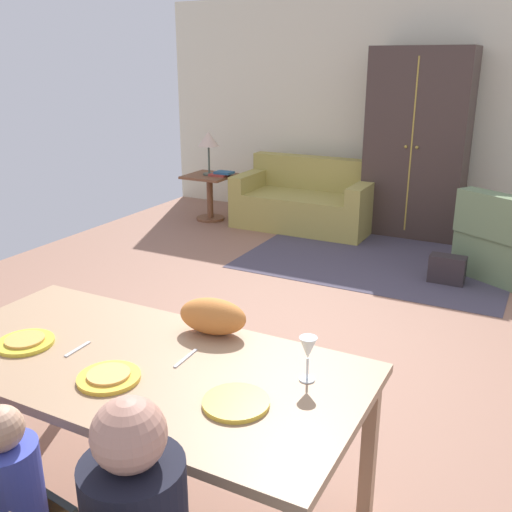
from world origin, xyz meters
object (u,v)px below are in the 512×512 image
object	(u,v)px
plate_near_man	(25,343)
plate_near_child	(109,378)
cat	(213,316)
book_lower	(219,175)
handbag	(447,269)
dining_table	(139,374)
wine_glass	(308,350)
couch	(306,202)
book_upper	(224,173)
plate_near_woman	(236,402)
armoire	(417,144)
table_lamp	(208,141)
side_table	(210,191)

from	to	relation	value
plate_near_man	plate_near_child	size ratio (longest dim) A/B	1.00
cat	book_lower	distance (m)	4.76
handbag	dining_table	bearing A→B (deg)	-101.08
wine_glass	couch	distance (m)	4.94
book_upper	plate_near_woman	bearing A→B (deg)	-59.01
couch	armoire	xyz separation A→B (m)	(1.21, 0.33, 0.75)
armoire	plate_near_child	bearing A→B (deg)	-90.08
dining_table	cat	distance (m)	0.42
armoire	plate_near_man	bearing A→B (deg)	-95.95
wine_glass	table_lamp	bearing A→B (deg)	126.10
couch	book_upper	distance (m)	1.09
plate_near_woman	book_lower	size ratio (longest dim) A/B	1.14
side_table	cat	bearing A→B (deg)	-57.86
cat	side_table	world-z (taller)	cat
armoire	book_upper	world-z (taller)	armoire
handbag	plate_near_child	bearing A→B (deg)	-100.56
plate_near_woman	table_lamp	bearing A→B (deg)	122.95
dining_table	table_lamp	xyz separation A→B (m)	(-2.42, 4.45, 0.32)
plate_near_child	handbag	bearing A→B (deg)	79.44
plate_near_woman	side_table	distance (m)	5.44
wine_glass	cat	bearing A→B (deg)	161.53
plate_near_child	side_table	distance (m)	5.24
book_lower	book_upper	distance (m)	0.07
wine_glass	armoire	size ratio (longest dim) A/B	0.09
dining_table	handbag	distance (m)	3.66
plate_near_woman	couch	size ratio (longest dim) A/B	0.15
dining_table	armoire	world-z (taller)	armoire
plate_near_child	book_upper	bearing A→B (deg)	115.47
plate_near_woman	side_table	bearing A→B (deg)	122.95
plate_near_child	book_lower	xyz separation A→B (m)	(-2.28, 4.63, -0.18)
couch	book_lower	bearing A→B (deg)	-166.34
wine_glass	side_table	xyz separation A→B (m)	(-3.11, 4.27, -0.52)
armoire	book_upper	size ratio (longest dim) A/B	9.55
table_lamp	plate_near_woman	bearing A→B (deg)	-57.05
plate_near_woman	couch	xyz separation A→B (m)	(-1.73, 4.81, -0.46)
couch	side_table	size ratio (longest dim) A/B	2.84
table_lamp	book_lower	world-z (taller)	table_lamp
armoire	couch	bearing A→B (deg)	-164.74
cat	book_upper	size ratio (longest dim) A/B	1.45
book_lower	cat	bearing A→B (deg)	-59.29
wine_glass	plate_near_man	bearing A→B (deg)	-166.25
side_table	table_lamp	bearing A→B (deg)	90.00
plate_near_woman	table_lamp	xyz separation A→B (m)	(-2.95, 4.55, 0.24)
plate_near_man	side_table	distance (m)	4.96
side_table	table_lamp	size ratio (longest dim) A/B	1.07
couch	plate_near_woman	bearing A→B (deg)	-70.20
side_table	handbag	xyz separation A→B (m)	(3.11, -0.90, -0.25)
plate_near_man	book_upper	bearing A→B (deg)	110.15
plate_near_child	handbag	world-z (taller)	plate_near_child
cat	book_lower	world-z (taller)	cat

